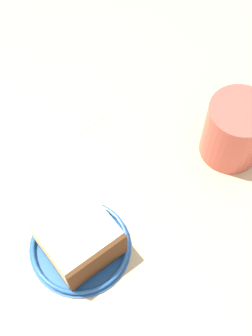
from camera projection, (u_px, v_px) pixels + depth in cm
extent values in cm
cube|color=tan|center=(120.00, 198.00, 71.38)|extent=(120.01, 120.01, 2.49)
cylinder|color=#26599E|center=(80.00, 247.00, 65.93)|extent=(14.23, 14.23, 0.70)
torus|color=#26599E|center=(80.00, 245.00, 65.35)|extent=(13.72, 13.72, 0.62)
cube|color=#472814|center=(80.00, 245.00, 65.36)|extent=(11.67, 11.29, 0.60)
cube|color=beige|center=(78.00, 237.00, 62.61)|extent=(11.67, 11.29, 5.72)
cube|color=#472814|center=(98.00, 263.00, 60.87)|extent=(8.53, 4.24, 5.72)
cylinder|color=#BF4C3F|center=(235.00, 131.00, 69.73)|extent=(9.19, 9.19, 10.27)
cylinder|color=black|center=(240.00, 117.00, 66.65)|extent=(8.09, 8.09, 0.40)
torus|color=#BF4C3F|center=(238.00, 106.00, 71.94)|extent=(5.71, 2.65, 5.62)
ellipsoid|color=silver|center=(65.00, 143.00, 74.28)|extent=(3.47, 2.83, 0.80)
cylinder|color=silver|center=(93.00, 122.00, 76.46)|extent=(8.77, 3.26, 0.50)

